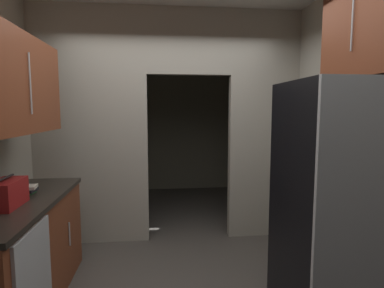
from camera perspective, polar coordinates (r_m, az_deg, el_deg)
The scene contains 8 objects.
kitchen_partition at distance 3.84m, azimuth -5.14°, elevation 4.87°, with size 3.23×0.12×2.83m.
adjoining_room_shell at distance 5.61m, azimuth -4.75°, elevation 4.09°, with size 3.23×2.60×2.83m.
refrigerator at distance 2.56m, azimuth 25.65°, elevation -10.46°, with size 0.81×0.79×1.82m.
lower_cabinet_run at distance 3.01m, azimuth -29.48°, elevation -17.40°, with size 0.65×1.65×0.91m.
upper_cabinet_counterside at distance 2.78m, azimuth -30.99°, elevation 9.48°, with size 0.36×1.48×0.77m.
upper_cabinet_fridgeside at distance 2.78m, azimuth 30.66°, elevation 20.21°, with size 0.36×0.89×0.96m.
boombox at distance 2.70m, azimuth -30.85°, elevation -7.80°, with size 0.19×0.34×0.23m.
book_stack at distance 3.03m, azimuth -27.82°, elevation -7.38°, with size 0.15×0.17×0.07m.
Camera 1 is at (-0.14, -2.41, 1.62)m, focal length 29.19 mm.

